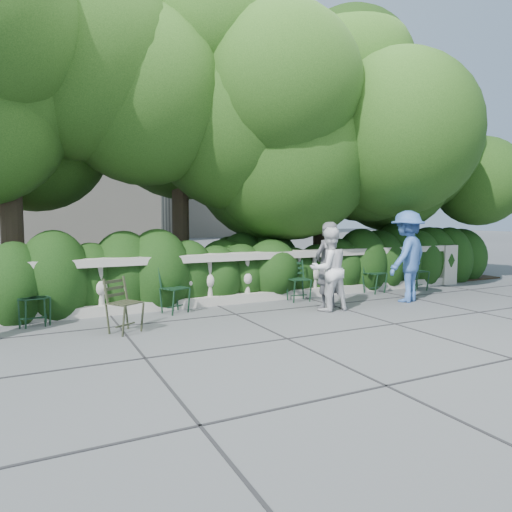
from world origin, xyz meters
name	(u,v)px	position (x,y,z in m)	size (l,w,h in m)	color
ground	(283,321)	(0.00, 0.00, 0.00)	(90.00, 90.00, 0.00)	#494B50
balustrade	(238,278)	(0.00, 1.80, 0.49)	(12.00, 0.44, 1.00)	#9E998E
shrub_hedge	(216,293)	(0.00, 3.00, 0.00)	(15.00, 2.60, 1.70)	black
tree_canopy	(240,118)	(0.69, 3.19, 3.96)	(15.04, 6.52, 6.78)	#3F3023
chair_a	(38,327)	(-3.64, 1.33, 0.00)	(0.44, 0.48, 0.84)	black
chair_b	(33,328)	(-3.72, 1.32, 0.00)	(0.44, 0.48, 0.84)	black
chair_c	(302,302)	(1.15, 1.25, 0.00)	(0.44, 0.48, 0.84)	black
chair_d	(180,314)	(-1.36, 1.26, 0.00)	(0.44, 0.48, 0.84)	black
chair_e	(421,291)	(4.35, 1.18, 0.00)	(0.44, 0.48, 0.84)	black
chair_f	(380,294)	(3.26, 1.34, 0.00)	(0.44, 0.48, 0.84)	black
chair_weathered	(132,334)	(-2.41, 0.24, 0.00)	(0.44, 0.48, 0.84)	black
person_woman_grey	(327,265)	(1.25, 0.54, 0.81)	(0.59, 0.39, 1.62)	#434448
person_casual_man	(329,269)	(1.17, 0.36, 0.76)	(0.74, 0.58, 1.53)	silver
person_older_blue	(407,256)	(3.11, 0.39, 0.92)	(1.19, 0.68, 1.84)	#34599D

